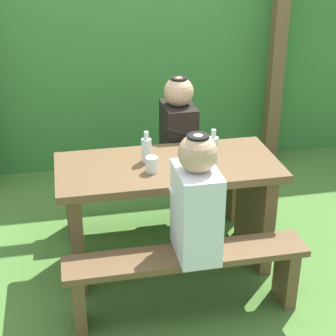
# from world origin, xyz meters

# --- Properties ---
(ground_plane) EXTENTS (12.00, 12.00, 0.00)m
(ground_plane) POSITION_xyz_m (0.00, 0.00, 0.00)
(ground_plane) COLOR #4C7A34
(hedge_backdrop) EXTENTS (6.40, 0.90, 1.91)m
(hedge_backdrop) POSITION_xyz_m (0.00, 2.09, 0.96)
(hedge_backdrop) COLOR #3B7B37
(hedge_backdrop) RESTS_ON ground_plane
(pergola_post_right) EXTENTS (0.12, 0.12, 2.21)m
(pergola_post_right) POSITION_xyz_m (1.28, 1.44, 1.11)
(pergola_post_right) COLOR brown
(pergola_post_right) RESTS_ON ground_plane
(picnic_table) EXTENTS (1.40, 0.64, 0.75)m
(picnic_table) POSITION_xyz_m (0.00, 0.00, 0.51)
(picnic_table) COLOR brown
(picnic_table) RESTS_ON ground_plane
(bench_near) EXTENTS (1.40, 0.24, 0.43)m
(bench_near) POSITION_xyz_m (0.00, -0.53, 0.31)
(bench_near) COLOR brown
(bench_near) RESTS_ON ground_plane
(bench_far) EXTENTS (1.40, 0.24, 0.43)m
(bench_far) POSITION_xyz_m (0.00, 0.53, 0.31)
(bench_far) COLOR brown
(bench_far) RESTS_ON ground_plane
(person_white_shirt) EXTENTS (0.25, 0.35, 0.72)m
(person_white_shirt) POSITION_xyz_m (0.05, -0.52, 0.76)
(person_white_shirt) COLOR silver
(person_white_shirt) RESTS_ON bench_near
(person_black_coat) EXTENTS (0.25, 0.35, 0.72)m
(person_black_coat) POSITION_xyz_m (0.18, 0.52, 0.76)
(person_black_coat) COLOR black
(person_black_coat) RESTS_ON bench_far
(drinking_glass) EXTENTS (0.08, 0.08, 0.09)m
(drinking_glass) POSITION_xyz_m (-0.12, -0.09, 0.79)
(drinking_glass) COLOR silver
(drinking_glass) RESTS_ON picnic_table
(bottle_left) EXTENTS (0.06, 0.06, 0.20)m
(bottle_left) POSITION_xyz_m (-0.13, 0.06, 0.83)
(bottle_left) COLOR silver
(bottle_left) RESTS_ON picnic_table
(bottle_right) EXTENTS (0.06, 0.06, 0.22)m
(bottle_right) POSITION_xyz_m (0.28, -0.03, 0.84)
(bottle_right) COLOR silver
(bottle_right) RESTS_ON picnic_table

